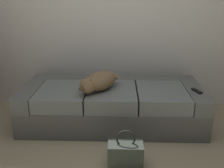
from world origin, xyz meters
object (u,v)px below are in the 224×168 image
at_px(couch, 112,105).
at_px(dog_tan, 98,82).
at_px(tv_remote, 197,91).
at_px(handbag, 125,154).

xyz_separation_m(couch, dog_tan, (-0.15, -0.13, 0.34)).
distance_m(couch, tv_remote, 1.00).
relative_size(couch, dog_tan, 3.80).
relative_size(couch, handbag, 5.62).
height_order(couch, handbag, couch).
distance_m(dog_tan, handbag, 0.90).
height_order(tv_remote, handbag, tv_remote).
xyz_separation_m(dog_tan, handbag, (0.30, -0.73, -0.45)).
relative_size(couch, tv_remote, 14.17).
bearing_deg(couch, handbag, -80.17).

